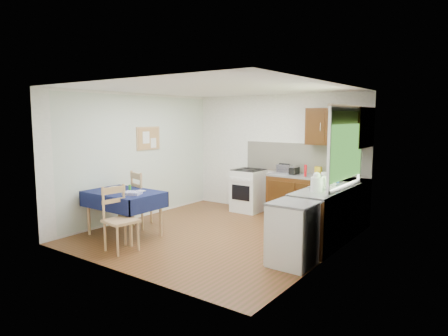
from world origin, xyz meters
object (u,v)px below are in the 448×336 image
Objects in this scene: dish_rack at (322,186)px; kettle at (317,183)px; toaster at (284,169)px; sandwich_press at (290,170)px; chair_near at (119,217)px; dining_table at (124,197)px; chair_far at (144,198)px.

kettle is (0.05, -0.36, 0.11)m from dish_rack.
sandwich_press is at bearing 21.25° from toaster.
chair_near is 3.22m from dish_rack.
dining_table is 1.22× the size of chair_far.
toaster is at bearing 131.73° from kettle.
chair_far is 2.72× the size of dish_rack.
dining_table is at bearing 52.46° from chair_near.
kettle is at bearing -58.48° from toaster.
kettle is at bearing -58.23° from sandwich_press.
dish_rack reaches higher than dining_table.
toaster is at bearing 57.62° from dining_table.
dining_table is at bearing -128.70° from sandwich_press.
chair_far is at bearing -167.38° from kettle.
chair_far reaches higher than dining_table.
dining_table is 1.29× the size of chair_near.
dish_rack is at bearing -51.78° from sandwich_press.
dining_table is at bearing 118.74° from chair_far.
dish_rack is (1.24, -1.09, -0.07)m from toaster.
toaster is 0.12m from sandwich_press.
chair_far is at bearing 38.77° from chair_near.
dining_table is 3.31× the size of dish_rack.
dish_rack reaches higher than chair_near.
kettle is at bearing 22.18° from dining_table.
chair_near is at bearing 136.83° from chair_far.
sandwich_press reaches higher than chair_far.
sandwich_press is 1.92m from kettle.
chair_near reaches higher than dining_table.
dining_table is 3.22m from kettle.
sandwich_press reaches higher than chair_near.
chair_near is at bearing -123.13° from dish_rack.
sandwich_press is at bearing -114.33° from chair_far.
chair_far is 3.58× the size of sandwich_press.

